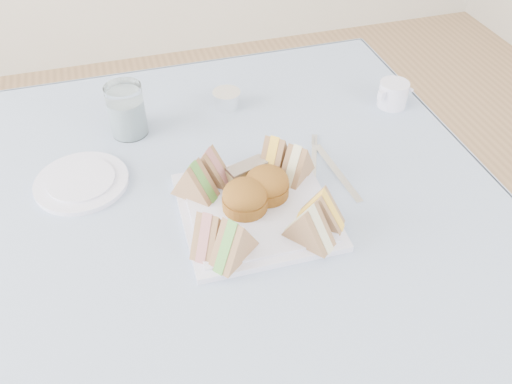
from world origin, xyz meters
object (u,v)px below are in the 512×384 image
object	(u,v)px
water_glass	(126,110)
creamer_jug	(393,94)
table	(227,326)
serving_plate	(256,211)

from	to	relation	value
water_glass	creamer_jug	xyz separation A→B (m)	(0.56, -0.06, -0.03)
water_glass	creamer_jug	bearing A→B (deg)	-6.31
table	creamer_jug	distance (m)	0.63
table	water_glass	xyz separation A→B (m)	(-0.12, 0.26, 0.43)
table	water_glass	size ratio (longest dim) A/B	8.28
creamer_jug	water_glass	bearing A→B (deg)	153.44
table	serving_plate	distance (m)	0.39
serving_plate	creamer_jug	size ratio (longest dim) A/B	4.04
table	serving_plate	xyz separation A→B (m)	(0.06, -0.04, 0.38)
serving_plate	water_glass	distance (m)	0.36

